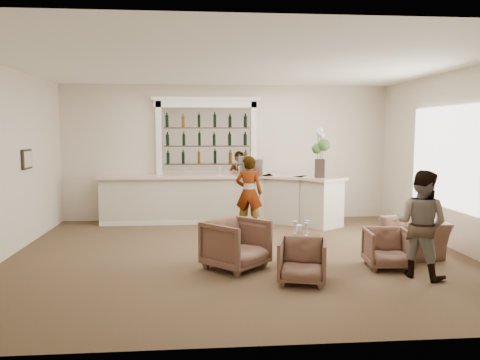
% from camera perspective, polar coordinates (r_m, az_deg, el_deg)
% --- Properties ---
extents(ground, '(8.00, 8.00, 0.00)m').
position_cam_1_polar(ground, '(8.35, -0.14, -9.18)').
color(ground, brown).
rests_on(ground, ground).
extents(room_shell, '(8.04, 7.02, 3.32)m').
position_cam_1_polar(room_shell, '(8.78, 0.53, 6.99)').
color(room_shell, beige).
rests_on(room_shell, ground).
extents(bar_counter, '(5.72, 1.80, 1.14)m').
position_cam_1_polar(bar_counter, '(11.16, -2.26, -2.32)').
color(bar_counter, beige).
rests_on(bar_counter, ground).
extents(back_bar_alcove, '(2.64, 0.25, 3.00)m').
position_cam_1_polar(back_bar_alcove, '(11.44, -4.08, 5.21)').
color(back_bar_alcove, white).
rests_on(back_bar_alcove, ground).
extents(cocktail_table, '(0.58, 0.58, 0.50)m').
position_cam_1_polar(cocktail_table, '(7.87, 7.57, -8.31)').
color(cocktail_table, '#4B3120').
rests_on(cocktail_table, ground).
extents(sommelier, '(0.69, 0.55, 1.64)m').
position_cam_1_polar(sommelier, '(10.38, 1.08, -1.56)').
color(sommelier, gray).
rests_on(sommelier, ground).
extents(guest, '(0.98, 0.99, 1.61)m').
position_cam_1_polar(guest, '(7.51, 21.22, -5.01)').
color(guest, gray).
rests_on(guest, ground).
extents(armchair_left, '(1.21, 1.21, 0.79)m').
position_cam_1_polar(armchair_left, '(7.51, -0.49, -7.82)').
color(armchair_left, brown).
rests_on(armchair_left, ground).
extents(armchair_center, '(0.83, 0.85, 0.63)m').
position_cam_1_polar(armchair_center, '(6.91, 7.60, -9.75)').
color(armchair_center, brown).
rests_on(armchair_center, ground).
extents(armchair_right, '(0.74, 0.76, 0.63)m').
position_cam_1_polar(armchair_right, '(7.92, 17.54, -7.97)').
color(armchair_right, brown).
rests_on(armchair_right, ground).
extents(armchair_far, '(0.98, 1.09, 0.64)m').
position_cam_1_polar(armchair_far, '(8.84, 20.46, -6.58)').
color(armchair_far, brown).
rests_on(armchair_far, ground).
extents(espresso_machine, '(0.50, 0.44, 0.39)m').
position_cam_1_polar(espresso_machine, '(11.04, 1.64, 1.57)').
color(espresso_machine, '#ACACB0').
rests_on(espresso_machine, bar_counter).
extents(flower_vase, '(0.29, 0.29, 1.11)m').
position_cam_1_polar(flower_vase, '(10.66, 9.72, 3.64)').
color(flower_vase, black).
rests_on(flower_vase, bar_counter).
extents(wine_glass_bar_left, '(0.07, 0.07, 0.21)m').
position_cam_1_polar(wine_glass_bar_left, '(11.07, -2.50, 1.11)').
color(wine_glass_bar_left, white).
rests_on(wine_glass_bar_left, bar_counter).
extents(wine_glass_bar_right, '(0.07, 0.07, 0.21)m').
position_cam_1_polar(wine_glass_bar_right, '(11.18, -0.12, 1.16)').
color(wine_glass_bar_right, white).
rests_on(wine_glass_bar_right, bar_counter).
extents(wine_glass_tbl_a, '(0.07, 0.07, 0.21)m').
position_cam_1_polar(wine_glass_tbl_a, '(7.79, 6.70, -5.76)').
color(wine_glass_tbl_a, white).
rests_on(wine_glass_tbl_a, cocktail_table).
extents(wine_glass_tbl_b, '(0.07, 0.07, 0.21)m').
position_cam_1_polar(wine_glass_tbl_b, '(7.89, 8.20, -5.64)').
color(wine_glass_tbl_b, white).
rests_on(wine_glass_tbl_b, cocktail_table).
extents(wine_glass_tbl_c, '(0.07, 0.07, 0.21)m').
position_cam_1_polar(wine_glass_tbl_c, '(7.67, 8.11, -5.96)').
color(wine_glass_tbl_c, white).
rests_on(wine_glass_tbl_c, cocktail_table).
extents(napkin_holder, '(0.08, 0.08, 0.12)m').
position_cam_1_polar(napkin_holder, '(7.93, 7.24, -5.90)').
color(napkin_holder, white).
rests_on(napkin_holder, cocktail_table).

